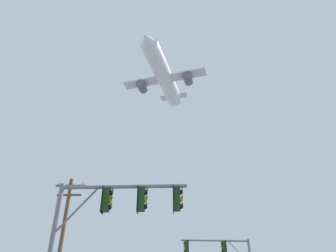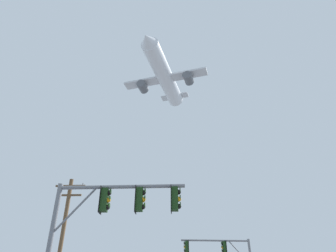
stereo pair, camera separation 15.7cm
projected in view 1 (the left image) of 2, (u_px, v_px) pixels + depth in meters
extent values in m
cylinder|color=slate|center=(124.00, 187.00, 12.12)|extent=(5.02, 0.28, 0.15)
cylinder|color=slate|center=(77.00, 210.00, 11.74)|extent=(1.57, 0.12, 1.83)
cube|color=#193814|center=(177.00, 199.00, 11.77)|extent=(0.27, 0.33, 0.90)
cylinder|color=#193814|center=(177.00, 186.00, 12.03)|extent=(0.05, 0.05, 0.12)
cube|color=black|center=(173.00, 199.00, 11.78)|extent=(0.04, 0.46, 1.04)
sphere|color=black|center=(181.00, 192.00, 11.90)|extent=(0.20, 0.20, 0.20)
cylinder|color=#193814|center=(182.00, 191.00, 11.93)|extent=(0.05, 0.21, 0.21)
sphere|color=orange|center=(181.00, 199.00, 11.76)|extent=(0.20, 0.20, 0.20)
cylinder|color=#193814|center=(182.00, 198.00, 11.79)|extent=(0.05, 0.21, 0.21)
sphere|color=black|center=(181.00, 206.00, 11.62)|extent=(0.20, 0.20, 0.20)
cylinder|color=#193814|center=(182.00, 205.00, 11.65)|extent=(0.05, 0.21, 0.21)
cube|color=#193814|center=(141.00, 199.00, 11.83)|extent=(0.27, 0.33, 0.90)
cylinder|color=#193814|center=(142.00, 187.00, 12.08)|extent=(0.05, 0.05, 0.12)
cube|color=black|center=(138.00, 199.00, 11.83)|extent=(0.04, 0.46, 1.04)
sphere|color=black|center=(145.00, 193.00, 11.96)|extent=(0.20, 0.20, 0.20)
cylinder|color=#193814|center=(147.00, 191.00, 11.98)|extent=(0.05, 0.21, 0.21)
sphere|color=orange|center=(145.00, 200.00, 11.82)|extent=(0.20, 0.20, 0.20)
cylinder|color=#193814|center=(147.00, 198.00, 11.84)|extent=(0.05, 0.21, 0.21)
sphere|color=black|center=(145.00, 207.00, 11.68)|extent=(0.20, 0.20, 0.20)
cylinder|color=#193814|center=(147.00, 205.00, 11.70)|extent=(0.05, 0.21, 0.21)
cube|color=#193814|center=(106.00, 200.00, 11.88)|extent=(0.27, 0.33, 0.90)
cylinder|color=#193814|center=(108.00, 187.00, 12.13)|extent=(0.05, 0.05, 0.12)
cube|color=black|center=(103.00, 200.00, 11.88)|extent=(0.04, 0.46, 1.04)
sphere|color=black|center=(111.00, 193.00, 12.01)|extent=(0.20, 0.20, 0.20)
cylinder|color=#193814|center=(112.00, 192.00, 12.04)|extent=(0.05, 0.21, 0.21)
sphere|color=orange|center=(110.00, 200.00, 11.87)|extent=(0.20, 0.20, 0.20)
cylinder|color=#193814|center=(112.00, 199.00, 11.90)|extent=(0.05, 0.21, 0.21)
sphere|color=black|center=(109.00, 207.00, 11.73)|extent=(0.20, 0.20, 0.20)
cylinder|color=#193814|center=(111.00, 206.00, 11.76)|extent=(0.05, 0.21, 0.21)
cylinder|color=slate|center=(215.00, 241.00, 24.94)|extent=(5.60, 0.68, 0.15)
cube|color=#193814|center=(187.00, 247.00, 24.53)|extent=(0.29, 0.34, 0.90)
cylinder|color=#193814|center=(186.00, 240.00, 24.78)|extent=(0.05, 0.05, 0.12)
cube|color=black|center=(188.00, 247.00, 24.54)|extent=(0.07, 0.46, 1.04)
sphere|color=black|center=(185.00, 243.00, 24.65)|extent=(0.20, 0.20, 0.20)
cylinder|color=#193814|center=(184.00, 243.00, 24.68)|extent=(0.06, 0.21, 0.21)
sphere|color=orange|center=(185.00, 247.00, 24.51)|extent=(0.20, 0.20, 0.20)
cylinder|color=#193814|center=(184.00, 246.00, 24.54)|extent=(0.06, 0.21, 0.21)
sphere|color=black|center=(185.00, 251.00, 24.37)|extent=(0.20, 0.20, 0.20)
cylinder|color=#193814|center=(184.00, 250.00, 24.40)|extent=(0.06, 0.21, 0.21)
cube|color=#193814|center=(224.00, 247.00, 24.73)|extent=(0.29, 0.34, 0.90)
cylinder|color=#193814|center=(224.00, 241.00, 24.99)|extent=(0.05, 0.05, 0.12)
cube|color=black|center=(226.00, 248.00, 24.74)|extent=(0.07, 0.46, 1.04)
sphere|color=black|center=(222.00, 244.00, 24.86)|extent=(0.20, 0.20, 0.20)
cylinder|color=#193814|center=(221.00, 243.00, 24.88)|extent=(0.06, 0.21, 0.21)
sphere|color=orange|center=(222.00, 248.00, 24.72)|extent=(0.20, 0.20, 0.20)
cylinder|color=#193814|center=(222.00, 247.00, 24.74)|extent=(0.06, 0.21, 0.21)
sphere|color=black|center=(223.00, 251.00, 24.58)|extent=(0.20, 0.20, 0.20)
cylinder|color=#193814|center=(222.00, 250.00, 24.60)|extent=(0.06, 0.21, 0.21)
cylinder|color=brown|center=(61.00, 245.00, 20.32)|extent=(0.28, 0.28, 9.28)
cube|color=brown|center=(71.00, 186.00, 22.40)|extent=(2.20, 0.12, 0.12)
cube|color=brown|center=(69.00, 195.00, 22.05)|extent=(1.80, 0.12, 0.12)
cylinder|color=gray|center=(59.00, 184.00, 22.47)|extent=(0.10, 0.10, 0.18)
cylinder|color=gray|center=(83.00, 184.00, 22.44)|extent=(0.10, 0.10, 0.18)
cylinder|color=white|center=(164.00, 75.00, 54.72)|extent=(6.98, 16.41, 2.88)
cone|color=white|center=(147.00, 39.00, 47.22)|extent=(3.16, 2.62, 2.74)
cone|color=white|center=(176.00, 102.00, 62.14)|extent=(2.83, 2.37, 2.45)
cube|color=silver|center=(164.00, 79.00, 54.87)|extent=(15.31, 5.87, 0.32)
cylinder|color=#595B60|center=(188.00, 78.00, 53.42)|extent=(2.13, 2.51, 1.62)
cylinder|color=#595B60|center=(142.00, 87.00, 55.47)|extent=(2.13, 2.51, 1.62)
cube|color=#B21E1E|center=(174.00, 91.00, 61.38)|extent=(0.86, 2.49, 3.42)
cube|color=silver|center=(174.00, 97.00, 60.85)|extent=(5.64, 2.96, 0.18)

